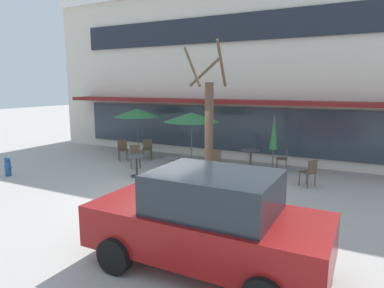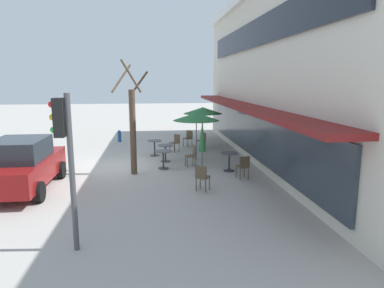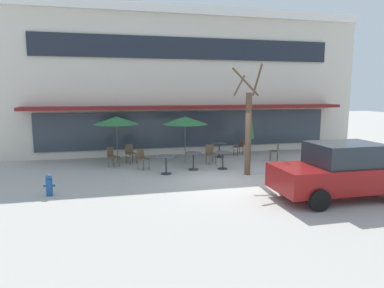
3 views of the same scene
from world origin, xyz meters
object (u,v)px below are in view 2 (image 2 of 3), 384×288
Objects in this scene: cafe_chair_0 at (192,155)px; cafe_table_by_tree at (229,159)px; patio_umbrella_corner_open at (196,117)px; cafe_table_near_wall at (165,150)px; cafe_chair_1 at (176,142)px; cafe_table_streetside at (155,145)px; parked_sedan at (22,165)px; patio_umbrella_green_folded at (202,137)px; street_tree at (133,126)px; fire_hydrant at (119,136)px; cafe_chair_2 at (188,137)px; patio_umbrella_cream_folded at (203,110)px; cafe_table_mid_patio at (163,157)px; cafe_chair_4 at (202,176)px; cafe_chair_3 at (243,166)px; cafe_chair_5 at (202,140)px; traffic_light_pole at (65,147)px.

cafe_table_by_tree is at bearing 57.81° from cafe_chair_0.
cafe_chair_0 is (1.13, -0.33, -1.50)m from patio_umbrella_corner_open.
cafe_chair_1 is at bearing 164.06° from cafe_table_near_wall.
parked_sedan is (4.83, -4.44, 0.36)m from cafe_table_streetside.
cafe_chair_1 is (-5.29, -0.60, -1.10)m from patio_umbrella_green_folded.
fire_hydrant is (-7.33, -1.20, -1.54)m from street_tree.
patio_umbrella_corner_open is at bearing -0.00° from cafe_chair_2.
cafe_table_mid_patio is at bearing -27.72° from patio_umbrella_cream_folded.
cafe_table_streetside is 0.85× the size of cafe_chair_4.
cafe_chair_3 is (0.04, 1.55, -1.10)m from patio_umbrella_green_folded.
patio_umbrella_cream_folded is 0.52× the size of parked_sedan.
parked_sedan is (2.30, -4.78, 0.36)m from cafe_table_mid_patio.
cafe_chair_1 reaches higher than cafe_table_near_wall.
patio_umbrella_corner_open is 1.91m from cafe_chair_0.
cafe_chair_3 reaches higher than cafe_table_mid_patio.
cafe_chair_4 is (1.20, -1.73, 0.00)m from cafe_chair_3.
cafe_table_by_tree is 0.35× the size of patio_umbrella_cream_folded.
cafe_chair_0 and cafe_chair_3 have the same top height.
cafe_chair_2 is (-4.67, 1.56, 0.01)m from cafe_table_mid_patio.
patio_umbrella_corner_open is (-2.03, -1.08, 1.51)m from cafe_table_by_tree.
fire_hydrant is at bearing -154.94° from cafe_table_near_wall.
cafe_table_mid_patio is 0.85× the size of cafe_chair_3.
patio_umbrella_cream_folded is at bearing 133.40° from parked_sedan.
cafe_chair_5 is at bearing -11.93° from patio_umbrella_cream_folded.
cafe_chair_2 is at bearing 62.95° from fire_hydrant.
fire_hydrant is (-3.28, -3.14, -0.17)m from cafe_chair_1.
patio_umbrella_cream_folded is (-3.15, 2.18, 1.51)m from cafe_table_near_wall.
street_tree reaches higher than patio_umbrella_corner_open.
cafe_chair_2 is 1.00× the size of cafe_chair_5.
cafe_chair_5 is at bearing 165.77° from patio_umbrella_corner_open.
cafe_table_mid_patio is 0.85× the size of cafe_chair_4.
cafe_table_by_tree is at bearing 51.70° from cafe_table_near_wall.
patio_umbrella_green_folded is at bearing -91.40° from cafe_chair_3.
parked_sedan is at bearing -48.71° from cafe_chair_5.
cafe_chair_4 is at bearing 20.60° from cafe_table_mid_patio.
patio_umbrella_cream_folded is 2.47× the size of cafe_chair_1.
fire_hydrant is at bearing 165.08° from parked_sedan.
parked_sedan reaches higher than cafe_chair_4.
cafe_chair_0 is 1.00× the size of cafe_chair_1.
patio_umbrella_cream_folded is at bearing 125.32° from cafe_table_streetside.
cafe_chair_1 is 1.00× the size of cafe_chair_3.
cafe_table_by_tree is at bearing 89.24° from street_tree.
cafe_table_by_tree is 1.24m from cafe_chair_3.
cafe_chair_4 is 10.42m from fire_hydrant.
parked_sedan is 5.31m from traffic_light_pole.
cafe_table_streetside is at bearing -165.10° from cafe_chair_4.
cafe_chair_5 is at bearing 157.23° from traffic_light_pole.
cafe_table_streetside is at bearing 26.34° from fire_hydrant.
cafe_table_near_wall is 0.85× the size of cafe_chair_2.
cafe_chair_3 is (3.19, 2.76, 0.01)m from cafe_table_near_wall.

